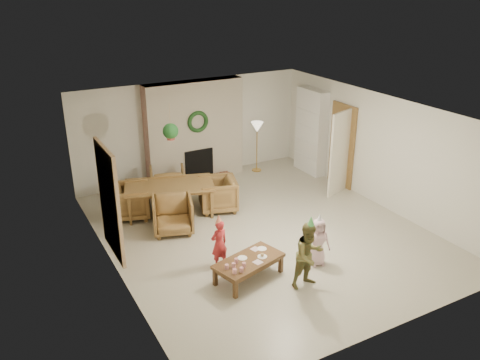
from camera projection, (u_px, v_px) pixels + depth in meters
floor at (262, 231)px, 10.13m from camera, size 7.00×7.00×0.00m
ceiling at (265, 112)px, 9.18m from camera, size 7.00×7.00×0.00m
wall_back at (191, 129)px, 12.49m from camera, size 7.00×0.00×7.00m
wall_front at (395, 258)px, 6.82m from camera, size 7.00×0.00×7.00m
wall_left at (110, 207)px, 8.32m from camera, size 0.00×7.00×7.00m
wall_right at (379, 150)px, 10.99m from camera, size 0.00×7.00×7.00m
fireplace_mass at (195, 131)px, 12.33m from camera, size 2.50×0.40×2.50m
fireplace_hearth at (202, 180)px, 12.50m from camera, size 1.60×0.30×0.12m
fireplace_firebox at (199, 164)px, 12.49m from camera, size 0.75×0.12×0.75m
fireplace_wreath at (198, 122)px, 12.03m from camera, size 0.54×0.10×0.54m
floor_lamp_base at (257, 170)px, 13.28m from camera, size 0.25×0.25×0.03m
floor_lamp_post at (257, 148)px, 13.05m from camera, size 0.03×0.03×1.20m
floor_lamp_shade at (257, 127)px, 12.83m from camera, size 0.32×0.32×0.27m
bookshelf_carcass at (311, 131)px, 12.84m from camera, size 0.30×1.00×2.20m
bookshelf_shelf_a at (309, 155)px, 13.08m from camera, size 0.30×0.92×0.03m
bookshelf_shelf_b at (310, 141)px, 12.92m from camera, size 0.30×0.92×0.03m
bookshelf_shelf_c at (311, 126)px, 12.77m from camera, size 0.30×0.92×0.03m
bookshelf_shelf_d at (312, 111)px, 12.62m from camera, size 0.30×0.92×0.03m
books_row_lower at (312, 152)px, 12.89m from camera, size 0.20×0.40×0.24m
books_row_mid at (308, 135)px, 12.90m from camera, size 0.20×0.44×0.24m
books_row_upper at (313, 122)px, 12.63m from camera, size 0.20×0.36×0.22m
door_frame at (342, 145)px, 12.03m from camera, size 0.05×0.86×2.04m
door_leaf at (340, 153)px, 11.56m from camera, size 0.77×0.32×2.00m
curtain_panel at (110, 202)px, 8.50m from camera, size 0.06×1.20×2.00m
dining_table at (170, 199)px, 10.77m from camera, size 2.13×1.59×0.67m
dining_chair_near at (173, 215)px, 10.00m from camera, size 1.00×1.01×0.74m
dining_chair_far at (168, 183)px, 11.52m from camera, size 1.00×1.01×0.74m
dining_chair_left at (131, 201)px, 10.61m from camera, size 1.01×1.00×0.74m
dining_chair_right at (218, 194)px, 10.94m from camera, size 1.01×1.00×0.74m
hanging_plant_cord at (170, 120)px, 9.95m from camera, size 0.01×0.01×0.70m
hanging_plant_pot at (171, 137)px, 10.08m from camera, size 0.16×0.16×0.12m
hanging_plant_foliage at (171, 131)px, 10.04m from camera, size 0.32×0.32×0.32m
coffee_table_top at (249, 261)px, 8.44m from camera, size 1.33×0.90×0.06m
coffee_table_apron at (249, 264)px, 8.46m from camera, size 1.21×0.79×0.07m
coffee_leg_fl at (235, 289)px, 7.99m from camera, size 0.08×0.08×0.32m
coffee_leg_fr at (281, 264)px, 8.70m from camera, size 0.08×0.08×0.32m
coffee_leg_bl at (215, 277)px, 8.32m from camera, size 0.08×0.08×0.32m
coffee_leg_br at (261, 253)px, 9.02m from camera, size 0.08×0.08×0.32m
cup_a at (235, 271)px, 8.02m from camera, size 0.08×0.08×0.08m
cup_b at (227, 267)px, 8.14m from camera, size 0.08×0.08×0.08m
cup_c at (241, 270)px, 8.06m from camera, size 0.08×0.08×0.08m
cup_d at (234, 265)px, 8.18m from camera, size 0.08×0.08×0.08m
cup_e at (244, 265)px, 8.19m from camera, size 0.08×0.08×0.08m
cup_f at (236, 261)px, 8.32m from camera, size 0.08×0.08×0.08m
plate_a at (242, 258)px, 8.47m from camera, size 0.21×0.21×0.01m
plate_b at (262, 256)px, 8.51m from camera, size 0.21×0.21×0.01m
plate_c at (262, 249)px, 8.76m from camera, size 0.21×0.21×0.01m
food_scoop at (262, 255)px, 8.50m from camera, size 0.08×0.08×0.07m
napkin_left at (258, 262)px, 8.34m from camera, size 0.17×0.17×0.01m
napkin_right at (255, 249)px, 8.75m from camera, size 0.17×0.17×0.01m
child_red at (219, 244)px, 8.76m from camera, size 0.36×0.26×0.91m
party_hat_red at (219, 219)px, 8.57m from camera, size 0.15×0.15×0.17m
child_plaid at (309, 255)px, 8.16m from camera, size 0.59×0.47×1.16m
party_hat_plaid at (311, 222)px, 7.92m from camera, size 0.17×0.17×0.19m
child_pink at (318, 242)px, 8.82m from camera, size 0.49×0.38×0.90m
party_hat_pink at (320, 218)px, 8.64m from camera, size 0.15×0.15×0.16m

